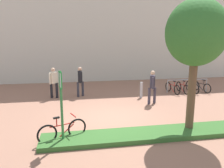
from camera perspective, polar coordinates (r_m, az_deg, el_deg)
name	(u,v)px	position (r m, az deg, el deg)	size (l,w,h in m)	color
ground_plane	(112,117)	(9.65, 0.01, -8.52)	(60.00, 60.00, 0.00)	#936651
building_facade	(92,15)	(17.73, -5.09, 17.14)	(28.00, 1.20, 10.00)	beige
planter_strip	(145,135)	(7.94, 8.35, -12.69)	(7.00, 1.10, 0.16)	#336028
tree_sidewalk	(196,34)	(8.12, 20.71, 11.90)	(2.05, 2.05, 4.64)	brown
parking_sign_post	(61,97)	(7.08, -12.90, -3.24)	(0.12, 0.36, 2.37)	#2D7238
bike_at_sign	(63,131)	(7.67, -12.52, -11.56)	(1.59, 0.68, 0.86)	black
bike_rack_cluster	(187,87)	(14.57, 18.70, -0.70)	(2.66, 1.56, 0.83)	#99999E
bollard_steel	(141,90)	(12.67, 7.50, -1.51)	(0.16, 0.16, 0.90)	#ADADB2
person_casual_tan	(54,81)	(12.82, -14.72, 0.79)	(0.45, 0.48, 1.72)	black
person_suited_navy	(80,80)	(12.87, -8.16, 1.10)	(0.42, 0.61, 1.72)	#2D2D38
person_suited_dark	(152,85)	(11.49, 10.28, -0.27)	(0.46, 0.59, 1.72)	#383342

